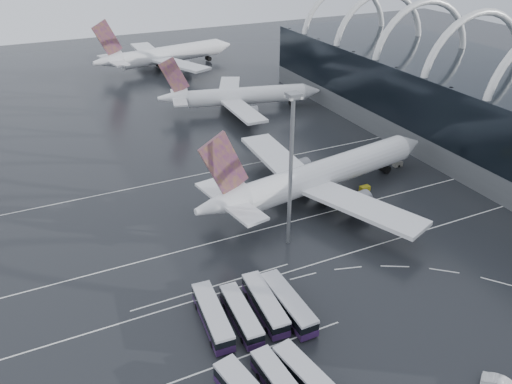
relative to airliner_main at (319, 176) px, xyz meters
name	(u,v)px	position (x,y,z in m)	size (l,w,h in m)	color
ground	(335,250)	(-7.37, -18.31, -5.25)	(420.00, 420.00, 0.00)	black
terminal	(500,112)	(54.20, 1.53, 5.62)	(42.00, 160.00, 34.90)	#505355
lane_marking_near	(341,256)	(-7.37, -20.31, -5.25)	(120.00, 0.25, 0.01)	white
lane_marking_mid	(302,219)	(-7.37, -6.31, -5.25)	(120.00, 0.25, 0.01)	white
lane_marking_far	(246,165)	(-7.37, 21.69, -5.25)	(120.00, 0.25, 0.01)	white
bus_bay_line_south	(255,353)	(-31.37, -34.31, -5.25)	(28.00, 0.25, 0.01)	white
bus_bay_line_north	(214,286)	(-31.37, -18.31, -5.25)	(28.00, 0.25, 0.01)	white
airliner_main	(319,176)	(0.00, 0.00, 0.00)	(61.85, 53.63, 20.97)	white
airliner_gate_b	(238,97)	(7.13, 59.06, -0.75)	(51.44, 45.54, 18.00)	white
airliner_gate_c	(165,55)	(0.44, 117.18, 0.17)	(60.68, 55.12, 21.70)	white
bus_row_near_a	(213,316)	(-34.73, -26.68, -3.48)	(4.00, 13.29, 3.22)	#311543
bus_row_near_b	(241,315)	(-30.71, -28.09, -3.62)	(3.40, 12.23, 2.98)	#311543
bus_row_near_c	(265,304)	(-26.47, -27.62, -3.51)	(3.75, 13.01, 3.16)	#311543
bus_row_near_d	(288,303)	(-23.25, -29.10, -3.44)	(3.25, 13.40, 3.30)	#311543
bus_row_far_c	(310,381)	(-27.65, -43.11, -3.54)	(4.90, 12.94, 3.11)	#311543
floodlight_mast	(291,154)	(-14.03, -12.37, 13.06)	(2.23, 2.23, 29.12)	gray
gse_cart_belly_a	(365,189)	(11.22, -2.00, -4.65)	(2.22, 1.31, 1.21)	#AE9F17
gse_cart_belly_b	(357,160)	(18.46, 11.24, -4.59)	(2.44, 1.44, 1.33)	slate
gse_cart_belly_c	(339,204)	(2.37, -5.01, -4.74)	(1.88, 1.11, 1.02)	#AE9F17
gse_cart_belly_d	(398,164)	(26.22, 4.99, -4.64)	(2.23, 1.32, 1.22)	slate
gse_cart_belly_e	(305,170)	(3.96, 11.80, -4.66)	(2.18, 1.29, 1.19)	#AE9F17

